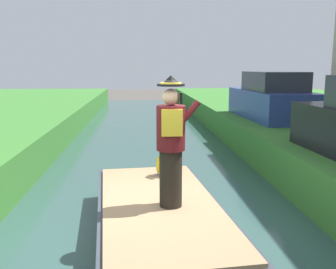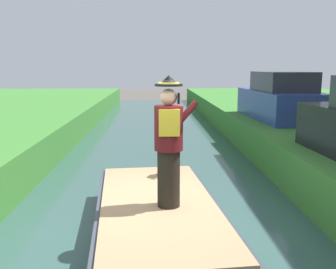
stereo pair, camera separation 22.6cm
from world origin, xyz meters
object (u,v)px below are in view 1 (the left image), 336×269
at_px(boat, 160,221).
at_px(parked_car_blue, 272,99).
at_px(parrot_plush, 166,163).
at_px(person_pirate, 171,142).

height_order(boat, parked_car_blue, parked_car_blue).
bearing_deg(boat, parrot_plush, 81.77).
xyz_separation_m(boat, person_pirate, (0.16, -0.18, 1.23)).
relative_size(boat, person_pirate, 2.35).
height_order(person_pirate, parrot_plush, person_pirate).
bearing_deg(parked_car_blue, person_pirate, -119.76).
bearing_deg(parrot_plush, person_pirate, -91.48).
bearing_deg(parked_car_blue, boat, -121.40).
xyz_separation_m(boat, parked_car_blue, (4.03, 6.60, 1.25)).
xyz_separation_m(boat, parrot_plush, (0.19, 1.34, 0.55)).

